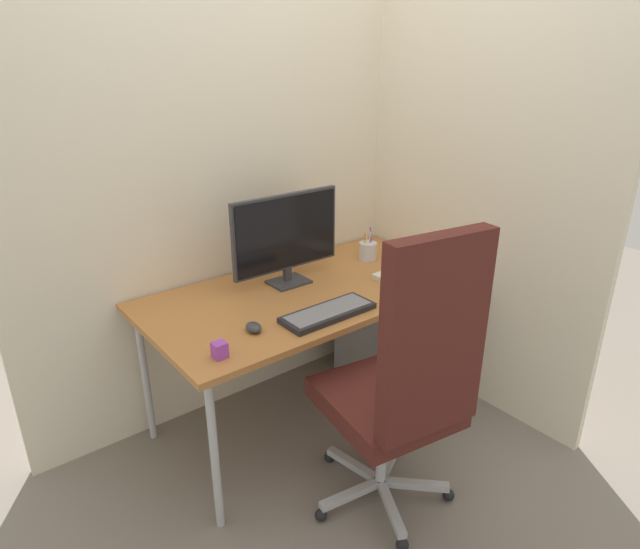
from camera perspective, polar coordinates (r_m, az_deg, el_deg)
ground_plane at (r=2.87m, az=-0.80°, el=-14.56°), size 8.00×8.00×0.00m
wall_back at (r=2.68m, az=-6.79°, el=15.19°), size 2.49×0.04×2.80m
wall_side_right at (r=2.81m, az=14.49°, el=14.99°), size 0.04×1.72×2.80m
desk at (r=2.53m, az=-0.88°, el=-2.38°), size 1.56×0.80×0.71m
office_chair at (r=1.99m, az=9.14°, el=-10.96°), size 0.59×0.62×1.22m
filing_cabinet at (r=3.05m, az=7.41°, el=-6.30°), size 0.41×0.49×0.55m
monitor at (r=2.50m, az=-3.59°, el=4.21°), size 0.57×0.15×0.43m
keyboard at (r=2.25m, az=0.87°, el=-4.07°), size 0.42×0.16×0.03m
mouse at (r=2.14m, az=-7.09°, el=-5.60°), size 0.07×0.09×0.04m
pen_holder at (r=2.88m, az=5.11°, el=2.55°), size 0.10×0.10×0.17m
notebook at (r=2.61m, az=7.83°, el=-0.50°), size 0.12×0.19×0.03m
desk_clamp_accessory at (r=1.98m, az=-10.64°, el=-7.90°), size 0.05×0.05×0.06m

